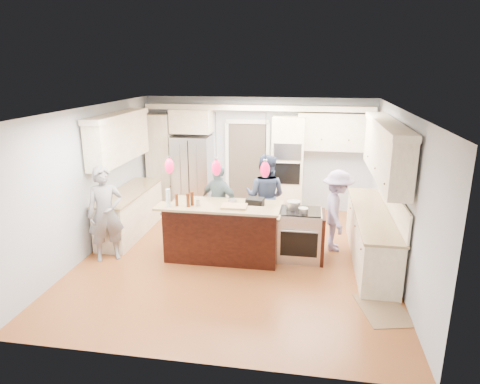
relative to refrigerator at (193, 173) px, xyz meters
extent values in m
plane|color=#A4602D|center=(1.55, -2.64, -0.90)|extent=(6.00, 6.00, 0.00)
cube|color=#B2BCC6|center=(1.55, 0.36, 0.45)|extent=(5.50, 0.04, 2.70)
cube|color=#B2BCC6|center=(1.55, -5.64, 0.45)|extent=(5.50, 0.04, 2.70)
cube|color=#B2BCC6|center=(-1.20, -2.64, 0.45)|extent=(0.04, 6.00, 2.70)
cube|color=#B2BCC6|center=(4.30, -2.64, 0.45)|extent=(0.04, 6.00, 2.70)
cube|color=white|center=(1.55, -2.64, 1.80)|extent=(5.50, 6.00, 0.04)
cube|color=#B7B7BC|center=(0.00, 0.00, 0.00)|extent=(0.90, 0.70, 1.80)
cube|color=#FFF1CE|center=(2.30, 0.03, 0.25)|extent=(0.72, 0.64, 2.30)
cube|color=black|center=(2.30, -0.30, 0.65)|extent=(0.60, 0.02, 0.35)
cube|color=black|center=(2.30, -0.30, 0.15)|extent=(0.60, 0.02, 0.50)
cylinder|color=#B7B7BC|center=(2.30, -0.33, 0.40)|extent=(0.55, 0.02, 0.02)
cube|color=#FFF1CE|center=(-0.80, 0.06, 0.25)|extent=(0.60, 0.58, 2.30)
cube|color=#FFF1CE|center=(0.00, 0.06, 1.25)|extent=(0.95, 0.58, 0.55)
cube|color=#FFF1CE|center=(3.35, 0.18, 1.05)|extent=(1.70, 0.35, 0.85)
cube|color=beige|center=(1.55, 0.16, 1.58)|extent=(5.30, 0.38, 0.12)
cube|color=#4C443A|center=(1.30, 0.35, 0.15)|extent=(0.90, 0.06, 2.10)
cube|color=white|center=(1.30, 0.31, 1.23)|extent=(1.04, 0.06, 0.10)
cube|color=#FFF1CE|center=(3.95, -2.34, -0.46)|extent=(0.60, 3.00, 0.88)
cube|color=#CBB67F|center=(3.95, -2.34, 0.00)|extent=(0.64, 3.05, 0.04)
cube|color=#FFF1CE|center=(4.07, -2.34, 1.08)|extent=(0.35, 3.00, 0.85)
cube|color=beige|center=(4.06, -2.34, 1.56)|extent=(0.37, 3.10, 0.10)
cube|color=#FFF1CE|center=(-0.85, -1.84, -0.46)|extent=(0.60, 2.20, 0.88)
cube|color=#CBB67F|center=(-0.85, -1.84, 0.00)|extent=(0.64, 2.25, 0.04)
cube|color=#FFF1CE|center=(-0.97, -1.84, 1.08)|extent=(0.35, 2.20, 0.85)
cube|color=beige|center=(-0.96, -1.84, 1.56)|extent=(0.37, 2.30, 0.10)
cube|color=black|center=(1.30, -2.49, -0.46)|extent=(2.00, 1.00, 0.88)
cube|color=#CBB67F|center=(1.30, -2.49, 0.00)|extent=(2.10, 1.10, 0.04)
cube|color=black|center=(1.30, -3.05, -0.36)|extent=(2.00, 0.12, 1.08)
cube|color=#CBB67F|center=(1.30, -3.19, 0.20)|extent=(2.10, 0.42, 0.04)
cube|color=black|center=(1.85, -2.43, 0.10)|extent=(0.33, 0.28, 0.16)
cube|color=#B7B7BC|center=(2.68, -2.49, -0.45)|extent=(0.76, 0.66, 0.90)
cube|color=black|center=(2.68, -2.83, -0.50)|extent=(0.65, 0.01, 0.45)
cube|color=black|center=(2.68, -2.49, 0.01)|extent=(0.72, 0.59, 0.02)
cube|color=black|center=(3.09, -2.49, -0.46)|extent=(0.06, 0.71, 0.88)
cylinder|color=black|center=(0.50, -3.15, 1.43)|extent=(0.01, 0.01, 0.75)
ellipsoid|color=#F80E48|center=(0.50, -3.15, 0.90)|extent=(0.15, 0.15, 0.26)
cylinder|color=black|center=(1.30, -3.15, 1.43)|extent=(0.01, 0.01, 0.75)
ellipsoid|color=#F80E48|center=(1.30, -3.15, 0.90)|extent=(0.15, 0.15, 0.26)
cylinder|color=black|center=(2.10, -3.15, 1.43)|extent=(0.01, 0.01, 0.75)
ellipsoid|color=#F80E48|center=(2.10, -3.15, 0.90)|extent=(0.15, 0.15, 0.26)
imported|color=slate|center=(-0.75, -3.09, -0.03)|extent=(0.75, 0.68, 1.73)
imported|color=navy|center=(1.95, -1.57, -0.03)|extent=(0.96, 0.82, 1.73)
imported|color=slate|center=(1.05, -1.79, -0.14)|extent=(0.96, 0.68, 1.52)
imported|color=#9483B0|center=(3.35, -1.98, -0.12)|extent=(0.61, 1.02, 1.56)
cube|color=#88694A|center=(3.95, -4.09, -0.89)|extent=(0.81, 1.03, 0.01)
cylinder|color=silver|center=(0.49, -3.26, 0.38)|extent=(0.07, 0.07, 0.31)
cylinder|color=#47200C|center=(0.82, -3.20, 0.34)|extent=(0.08, 0.08, 0.24)
cylinder|color=#47200C|center=(0.61, -3.19, 0.33)|extent=(0.06, 0.06, 0.21)
cylinder|color=#47200C|center=(0.86, -3.11, 0.34)|extent=(0.07, 0.07, 0.24)
cylinder|color=#B7B7BC|center=(0.97, -3.14, 0.28)|extent=(0.07, 0.07, 0.11)
cube|color=tan|center=(1.58, -3.11, 0.24)|extent=(0.44, 0.32, 0.03)
cylinder|color=#B7B7BC|center=(2.55, -2.42, 0.09)|extent=(0.25, 0.25, 0.14)
cylinder|color=#B7B7BC|center=(2.73, -2.61, 0.06)|extent=(0.18, 0.18, 0.09)
camera|label=1|loc=(2.79, -9.80, 2.49)|focal=32.00mm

